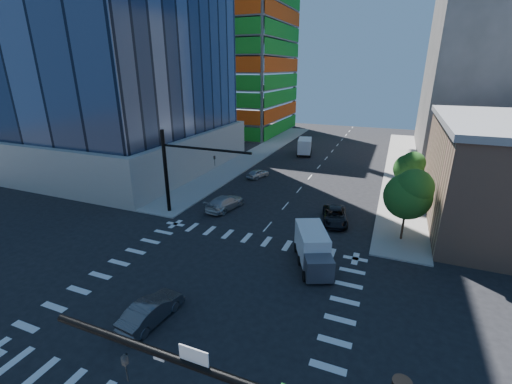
% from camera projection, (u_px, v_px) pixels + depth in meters
% --- Properties ---
extents(ground, '(160.00, 160.00, 0.00)m').
position_uv_depth(ground, '(209.00, 295.00, 24.13)').
color(ground, black).
rests_on(ground, ground).
extents(road_markings, '(20.00, 20.00, 0.01)m').
position_uv_depth(road_markings, '(209.00, 295.00, 24.13)').
color(road_markings, silver).
rests_on(road_markings, ground).
extents(sidewalk_ne, '(5.00, 60.00, 0.15)m').
position_uv_depth(sidewalk_ne, '(402.00, 168.00, 54.50)').
color(sidewalk_ne, '#98948F').
rests_on(sidewalk_ne, ground).
extents(sidewalk_nw, '(5.00, 60.00, 0.15)m').
position_uv_depth(sidewalk_nw, '(257.00, 154.00, 63.34)').
color(sidewalk_nw, '#98948F').
rests_on(sidewalk_nw, ground).
extents(construction_building, '(25.16, 34.50, 70.60)m').
position_uv_depth(construction_building, '(233.00, 24.00, 79.32)').
color(construction_building, gray).
rests_on(construction_building, ground).
extents(bg_building_ne, '(24.00, 30.00, 28.00)m').
position_uv_depth(bg_building_ne, '(507.00, 75.00, 57.66)').
color(bg_building_ne, '#5E5A55').
rests_on(bg_building_ne, ground).
extents(signal_mast_nw, '(10.20, 0.40, 9.00)m').
position_uv_depth(signal_mast_nw, '(177.00, 165.00, 35.80)').
color(signal_mast_nw, black).
rests_on(signal_mast_nw, sidewalk_nw).
extents(tree_south, '(4.16, 4.16, 6.82)m').
position_uv_depth(tree_south, '(410.00, 193.00, 30.16)').
color(tree_south, '#382316').
rests_on(tree_south, sidewalk_ne).
extents(tree_north, '(3.54, 3.52, 5.78)m').
position_uv_depth(tree_north, '(410.00, 167.00, 40.73)').
color(tree_north, '#382316').
rests_on(tree_north, sidewalk_ne).
extents(car_nb_far, '(3.47, 5.63, 1.45)m').
position_uv_depth(car_nb_far, '(335.00, 216.00, 35.31)').
color(car_nb_far, black).
rests_on(car_nb_far, ground).
extents(car_sb_near, '(3.17, 5.70, 1.56)m').
position_uv_depth(car_sb_near, '(225.00, 202.00, 38.67)').
color(car_sb_near, beige).
rests_on(car_sb_near, ground).
extents(car_sb_mid, '(2.69, 4.15, 1.32)m').
position_uv_depth(car_sb_mid, '(258.00, 173.00, 49.82)').
color(car_sb_mid, silver).
rests_on(car_sb_mid, ground).
extents(car_sb_cross, '(2.05, 4.73, 1.51)m').
position_uv_depth(car_sb_cross, '(152.00, 310.00, 21.52)').
color(car_sb_cross, '#454549').
rests_on(car_sb_cross, ground).
extents(box_truck_near, '(4.33, 5.89, 2.84)m').
position_uv_depth(box_truck_near, '(313.00, 252.00, 27.30)').
color(box_truck_near, black).
rests_on(box_truck_near, ground).
extents(box_truck_far, '(3.54, 6.13, 3.02)m').
position_uv_depth(box_truck_far, '(305.00, 147.00, 63.26)').
color(box_truck_far, black).
rests_on(box_truck_far, ground).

